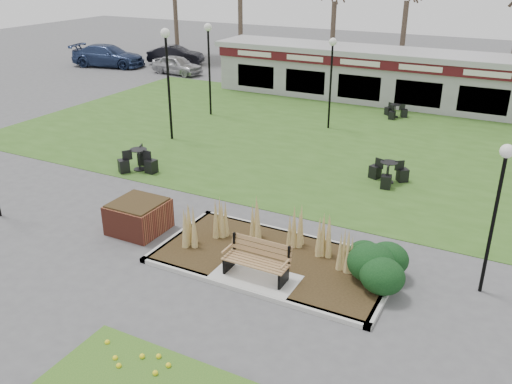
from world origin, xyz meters
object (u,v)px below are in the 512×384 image
at_px(food_pavilion, 425,79).
at_px(lamp_post_mid_right, 332,64).
at_px(lamp_post_far_left, 209,49).
at_px(bistro_set_b, 395,113).
at_px(car_silver, 177,65).
at_px(bistro_set_c, 388,176).
at_px(car_black, 176,55).
at_px(lamp_post_near_right, 500,188).
at_px(car_blue, 108,56).
at_px(park_bench, 257,259).
at_px(bistro_set_a, 139,163).
at_px(brick_planter, 139,216).
at_px(lamp_post_mid_left, 167,60).

bearing_deg(food_pavilion, lamp_post_mid_right, -115.97).
xyz_separation_m(lamp_post_far_left, bistro_set_b, (8.65, 3.92, -3.12)).
bearing_deg(car_silver, bistro_set_b, -97.89).
distance_m(bistro_set_c, car_black, 26.06).
bearing_deg(lamp_post_near_right, car_blue, 146.71).
bearing_deg(car_silver, lamp_post_near_right, -124.16).
xyz_separation_m(bistro_set_b, car_black, (-18.64, 7.08, 0.45)).
relative_size(bistro_set_b, car_black, 0.30).
bearing_deg(park_bench, bistro_set_a, 147.98).
distance_m(food_pavilion, car_black, 19.84).
relative_size(brick_planter, lamp_post_near_right, 0.39).
bearing_deg(bistro_set_a, bistro_set_b, 60.31).
bearing_deg(brick_planter, lamp_post_mid_right, 84.09).
bearing_deg(car_silver, car_blue, 95.86).
height_order(bistro_set_a, bistro_set_b, bistro_set_a).
distance_m(food_pavilion, bistro_set_b, 3.30).
height_order(bistro_set_a, car_black, car_black).
bearing_deg(bistro_set_b, car_silver, 166.25).
xyz_separation_m(lamp_post_near_right, lamp_post_mid_left, (-13.91, 6.42, 0.76)).
bearing_deg(car_blue, car_silver, -102.04).
relative_size(lamp_post_mid_left, bistro_set_b, 3.93).
bearing_deg(lamp_post_mid_right, car_silver, 152.19).
distance_m(food_pavilion, car_silver, 17.15).
height_order(lamp_post_far_left, bistro_set_c, lamp_post_far_left).
xyz_separation_m(brick_planter, bistro_set_a, (-3.20, 4.00, -0.18)).
distance_m(lamp_post_mid_left, lamp_post_far_left, 4.38).
bearing_deg(bistro_set_b, park_bench, -87.42).
height_order(lamp_post_near_right, bistro_set_c, lamp_post_near_right).
relative_size(lamp_post_near_right, car_black, 0.91).
height_order(brick_planter, lamp_post_mid_right, lamp_post_mid_right).
bearing_deg(lamp_post_far_left, park_bench, -53.75).
height_order(car_silver, car_blue, car_blue).
height_order(food_pavilion, car_silver, food_pavilion).
bearing_deg(lamp_post_mid_left, food_pavilion, 51.97).
relative_size(park_bench, car_black, 0.41).
height_order(lamp_post_near_right, bistro_set_a, lamp_post_near_right).
bearing_deg(lamp_post_mid_left, car_blue, 139.87).
bearing_deg(lamp_post_mid_right, lamp_post_mid_left, -139.42).
relative_size(lamp_post_mid_left, bistro_set_c, 3.33).
xyz_separation_m(lamp_post_near_right, bistro_set_a, (-12.73, 2.67, -2.49)).
xyz_separation_m(bistro_set_b, bistro_set_c, (2.00, -8.83, 0.04)).
bearing_deg(brick_planter, car_silver, 122.42).
relative_size(park_bench, lamp_post_mid_left, 0.35).
height_order(brick_planter, food_pavilion, food_pavilion).
relative_size(food_pavilion, car_silver, 6.48).
distance_m(lamp_post_mid_left, bistro_set_a, 5.10).
distance_m(lamp_post_near_right, bistro_set_b, 16.01).
bearing_deg(bistro_set_a, park_bench, -32.02).
bearing_deg(food_pavilion, bistro_set_c, -83.98).
xyz_separation_m(lamp_post_near_right, car_blue, (-28.44, 18.67, -1.99)).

